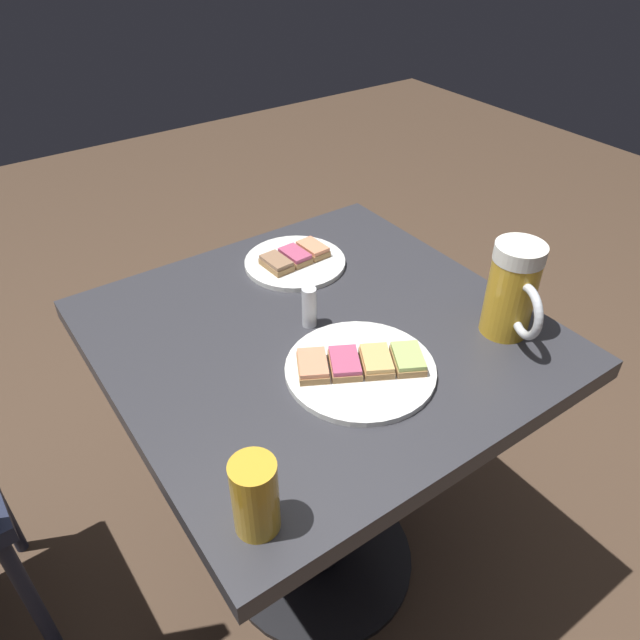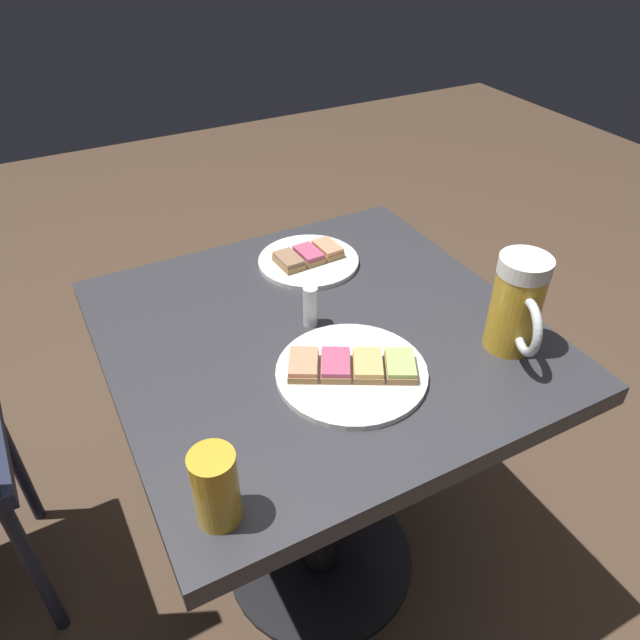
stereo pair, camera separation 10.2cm
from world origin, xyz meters
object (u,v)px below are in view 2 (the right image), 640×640
beer_mug (517,305)px  plate_near (308,259)px  salt_shaker (310,306)px  beer_glass_small (216,488)px  plate_far (352,370)px

beer_mug → plate_near: bearing=-155.8°
beer_mug → salt_shaker: (-0.21, -0.26, -0.05)m
beer_glass_small → salt_shaker: bearing=136.9°
plate_far → plate_near: bearing=164.5°
plate_far → salt_shaker: (-0.15, 0.00, 0.03)m
beer_mug → salt_shaker: 0.34m
plate_far → beer_mug: beer_mug is taller
beer_mug → beer_glass_small: (0.09, -0.54, -0.03)m
beer_mug → salt_shaker: bearing=-128.4°
plate_far → beer_glass_small: beer_glass_small is taller
plate_near → beer_mug: (0.39, 0.17, 0.07)m
plate_far → beer_glass_small: (0.15, -0.27, 0.04)m
beer_glass_small → beer_mug: bearing=99.1°
plate_far → salt_shaker: salt_shaker is taller
plate_near → beer_mug: bearing=24.2°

